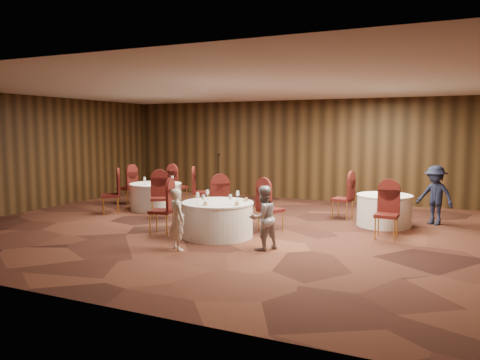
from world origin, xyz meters
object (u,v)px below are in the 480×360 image
at_px(table_left, 156,196).
at_px(table_right, 384,210).
at_px(table_main, 218,219).
at_px(mic_stand, 218,186).
at_px(woman_a, 177,219).
at_px(woman_b, 263,218).
at_px(man_c, 435,195).

height_order(table_left, table_right, same).
bearing_deg(table_main, table_left, 144.08).
distance_m(table_right, mic_stand, 5.91).
relative_size(table_left, woman_a, 1.25).
xyz_separation_m(table_left, woman_a, (3.00, -3.60, 0.21)).
bearing_deg(table_left, woman_b, -33.18).
height_order(table_main, man_c, man_c).
distance_m(table_main, table_left, 3.92).
xyz_separation_m(woman_a, woman_b, (1.46, 0.69, 0.03)).
bearing_deg(table_main, mic_stand, 117.25).
bearing_deg(table_left, table_right, 2.95).
xyz_separation_m(table_left, woman_b, (4.45, -2.91, 0.23)).
xyz_separation_m(table_main, woman_b, (1.28, -0.61, 0.23)).
height_order(woman_a, woman_b, woman_b).
relative_size(table_right, woman_a, 1.09).
relative_size(table_left, man_c, 1.03).
bearing_deg(woman_b, man_c, 174.68).
relative_size(mic_stand, woman_a, 1.26).
height_order(table_right, woman_a, woman_a).
bearing_deg(woman_b, mic_stand, -114.50).
height_order(table_left, mic_stand, mic_stand).
relative_size(woman_a, woman_b, 0.96).
xyz_separation_m(mic_stand, man_c, (6.57, -1.49, 0.29)).
relative_size(table_main, table_left, 1.04).
bearing_deg(woman_b, table_right, -177.94).
relative_size(table_right, man_c, 0.90).
height_order(table_main, table_left, same).
xyz_separation_m(table_left, man_c, (7.29, 0.99, 0.33)).
xyz_separation_m(table_main, man_c, (4.11, 3.28, 0.33)).
bearing_deg(table_main, table_right, 40.71).
bearing_deg(table_left, man_c, 7.70).
height_order(table_right, woman_b, woman_b).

